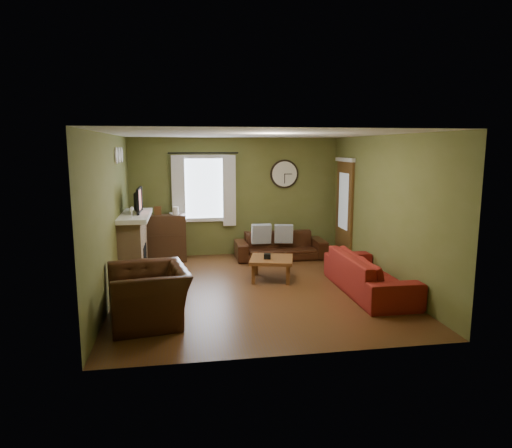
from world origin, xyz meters
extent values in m
cube|color=#4F2E17|center=(0.00, 0.00, 0.00)|extent=(4.60, 5.20, 0.00)
cube|color=white|center=(0.00, 0.00, 2.60)|extent=(4.60, 5.20, 0.00)
cube|color=brown|center=(-2.30, 0.00, 1.30)|extent=(0.00, 5.20, 2.60)
cube|color=brown|center=(2.30, 0.00, 1.30)|extent=(0.00, 5.20, 2.60)
cube|color=brown|center=(0.00, 2.60, 1.30)|extent=(4.60, 0.00, 2.60)
cube|color=brown|center=(0.00, -2.60, 1.30)|extent=(4.60, 0.00, 2.60)
cube|color=tan|center=(-2.10, 1.15, 0.55)|extent=(0.40, 1.40, 1.10)
cube|color=black|center=(-1.91, 1.15, 0.30)|extent=(0.04, 0.60, 0.55)
cube|color=white|center=(-2.07, 1.15, 1.14)|extent=(0.58, 1.60, 0.08)
imported|color=black|center=(-2.05, 1.30, 1.35)|extent=(0.08, 0.60, 0.35)
cube|color=#994C3F|center=(-1.97, 1.30, 1.41)|extent=(0.02, 0.62, 0.36)
cylinder|color=white|center=(-2.28, 0.80, 2.25)|extent=(0.28, 0.28, 0.03)
cylinder|color=white|center=(-2.28, 1.15, 2.25)|extent=(0.28, 0.28, 0.03)
cylinder|color=white|center=(-2.28, 1.50, 2.25)|extent=(0.28, 0.28, 0.03)
cylinder|color=black|center=(-0.70, 2.48, 2.27)|extent=(0.03, 0.03, 1.50)
cube|color=white|center=(-1.25, 2.48, 1.45)|extent=(0.28, 0.04, 1.55)
cube|color=white|center=(-0.15, 2.48, 1.45)|extent=(0.28, 0.04, 1.55)
cube|color=brown|center=(2.27, 1.85, 1.05)|extent=(0.05, 0.90, 2.10)
imported|color=brown|center=(-1.43, 2.24, 0.96)|extent=(0.24, 0.28, 0.02)
imported|color=black|center=(0.90, 2.02, 0.28)|extent=(1.94, 0.76, 0.57)
cube|color=#959FAD|center=(0.49, 2.05, 0.55)|extent=(0.42, 0.14, 0.42)
cube|color=#959FAD|center=(0.97, 1.98, 0.55)|extent=(0.42, 0.20, 0.40)
imported|color=maroon|center=(1.85, -0.52, 0.32)|extent=(0.86, 2.19, 0.64)
imported|color=black|center=(-1.67, -1.26, 0.38)|extent=(1.22, 1.34, 0.77)
cube|color=black|center=(0.31, 0.42, 0.40)|extent=(0.14, 0.14, 0.09)
camera|label=1|loc=(-1.19, -7.44, 2.39)|focal=32.00mm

